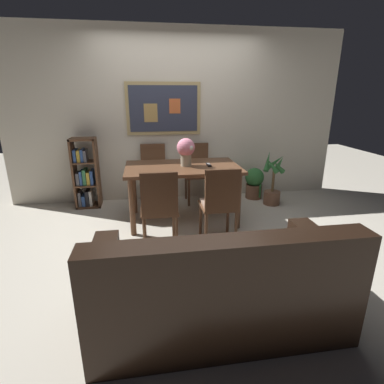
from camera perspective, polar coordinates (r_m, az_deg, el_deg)
ground_plane at (r=3.78m, az=-0.06°, el=-7.73°), size 12.00×12.00×0.00m
wall_back_with_painting at (r=4.84m, az=-2.82°, el=14.05°), size 5.20×0.14×2.60m
dining_table at (r=3.94m, az=-1.80°, el=3.55°), size 1.48×0.90×0.76m
dining_chair_near_left at (r=3.20m, az=-6.24°, el=-2.31°), size 0.40×0.41×0.91m
dining_chair_far_right at (r=4.75m, az=1.00°, el=4.62°), size 0.40×0.41×0.91m
dining_chair_far_left at (r=4.71m, az=-7.31°, el=4.38°), size 0.40×0.41×0.91m
dining_chair_near_right at (r=3.32m, az=5.35°, el=-1.51°), size 0.40×0.41×0.91m
leather_couch at (r=2.28m, az=5.07°, el=-17.99°), size 1.80×0.84×0.84m
bookshelf at (r=4.76m, az=-19.59°, el=2.92°), size 0.36×0.28×1.04m
potted_ivy at (r=5.02m, az=11.75°, el=1.79°), size 0.30×0.31×0.51m
potted_palm at (r=4.79m, az=15.09°, el=1.40°), size 0.39×0.40×0.83m
flower_vase at (r=3.88m, az=-1.15°, el=8.06°), size 0.24×0.23×0.36m
tv_remote at (r=3.94m, az=3.19°, el=5.20°), size 0.05×0.16×0.02m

